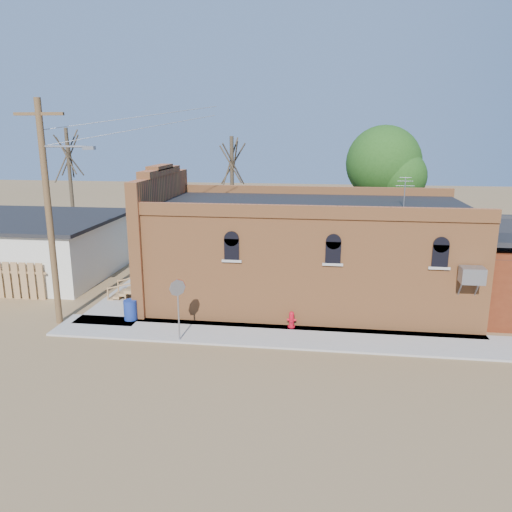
# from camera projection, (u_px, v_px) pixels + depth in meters

# --- Properties ---
(ground) EXTENTS (120.00, 120.00, 0.00)m
(ground) POSITION_uv_depth(u_px,v_px,m) (249.00, 345.00, 18.60)
(ground) COLOR olive
(ground) RESTS_ON ground
(sidewalk_south) EXTENTS (19.00, 2.20, 0.08)m
(sidewalk_south) POSITION_uv_depth(u_px,v_px,m) (291.00, 337.00, 19.26)
(sidewalk_south) COLOR #9E9991
(sidewalk_south) RESTS_ON ground
(sidewalk_west) EXTENTS (2.60, 10.00, 0.08)m
(sidewalk_west) POSITION_uv_depth(u_px,v_px,m) (144.00, 289.00, 25.19)
(sidewalk_west) COLOR #9E9991
(sidewalk_west) RESTS_ON ground
(brick_bar) EXTENTS (16.40, 7.97, 6.30)m
(brick_bar) POSITION_uv_depth(u_px,v_px,m) (302.00, 252.00, 23.10)
(brick_bar) COLOR #BE6E3A
(brick_bar) RESTS_ON ground
(utility_pole) EXTENTS (3.12, 0.26, 9.00)m
(utility_pole) POSITION_uv_depth(u_px,v_px,m) (50.00, 209.00, 19.67)
(utility_pole) COLOR #533421
(utility_pole) RESTS_ON ground
(tree_bare_near) EXTENTS (2.80, 2.80, 7.65)m
(tree_bare_near) POSITION_uv_depth(u_px,v_px,m) (232.00, 162.00, 30.05)
(tree_bare_near) COLOR #4D3D2C
(tree_bare_near) RESTS_ON ground
(tree_bare_far) EXTENTS (2.80, 2.80, 8.16)m
(tree_bare_far) POSITION_uv_depth(u_px,v_px,m) (68.00, 154.00, 32.36)
(tree_bare_far) COLOR #4D3D2C
(tree_bare_far) RESTS_ON ground
(tree_leafy) EXTENTS (4.40, 4.40, 8.15)m
(tree_leafy) POSITION_uv_depth(u_px,v_px,m) (384.00, 163.00, 29.36)
(tree_leafy) COLOR #4D3D2C
(tree_leafy) RESTS_ON ground
(fire_hydrant) EXTENTS (0.37, 0.35, 0.67)m
(fire_hydrant) POSITION_uv_depth(u_px,v_px,m) (292.00, 319.00, 20.04)
(fire_hydrant) COLOR #B90A1B
(fire_hydrant) RESTS_ON sidewalk_south
(stop_sign) EXTENTS (0.50, 0.49, 2.38)m
(stop_sign) POSITION_uv_depth(u_px,v_px,m) (178.00, 294.00, 18.49)
(stop_sign) COLOR gray
(stop_sign) RESTS_ON sidewalk_south
(trash_barrel) EXTENTS (0.65, 0.65, 0.84)m
(trash_barrel) POSITION_uv_depth(u_px,v_px,m) (130.00, 310.00, 20.85)
(trash_barrel) COLOR navy
(trash_barrel) RESTS_ON sidewalk_west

